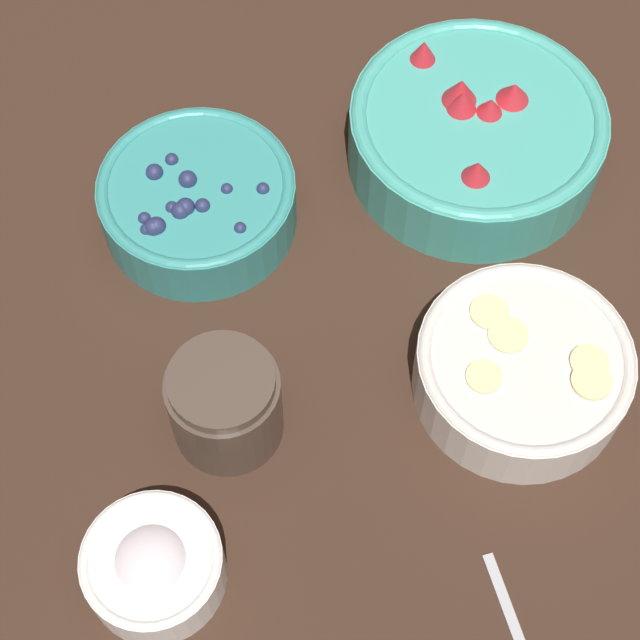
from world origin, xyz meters
TOP-DOWN VIEW (x-y plane):
  - ground_plane at (0.00, 0.00)m, footprint 4.00×4.00m
  - bowl_strawberries at (-0.17, -0.13)m, footprint 0.22×0.22m
  - bowl_blueberries at (0.07, -0.20)m, footprint 0.17×0.17m
  - bowl_bananas at (-0.07, 0.08)m, footprint 0.17×0.17m
  - bowl_cream at (0.25, 0.06)m, footprint 0.10×0.10m
  - jar_chocolate at (0.15, -0.02)m, footprint 0.09×0.09m

SIDE VIEW (x-z plane):
  - ground_plane at x=0.00m, z-range 0.00..0.00m
  - bowl_cream at x=0.25m, z-range 0.00..0.05m
  - bowl_blueberries at x=0.07m, z-range 0.00..0.06m
  - bowl_bananas at x=-0.07m, z-range 0.00..0.06m
  - jar_chocolate at x=0.15m, z-range 0.00..0.08m
  - bowl_strawberries at x=-0.17m, z-range 0.00..0.08m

